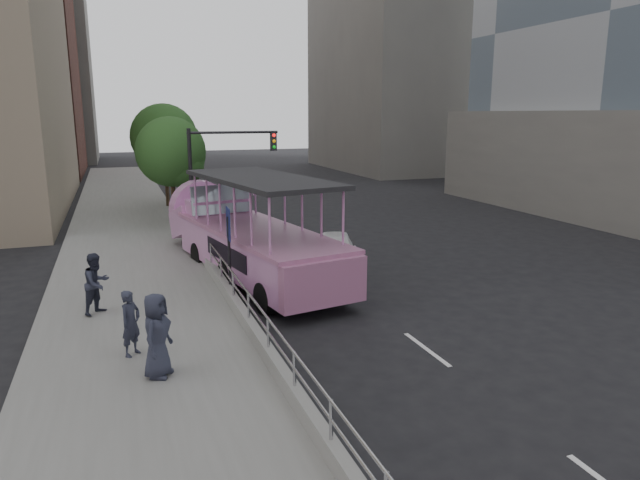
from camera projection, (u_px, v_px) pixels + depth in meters
ground at (359, 327)px, 15.96m from camera, size 160.00×160.00×0.00m
sidewalk at (131, 256)px, 23.22m from camera, size 5.50×80.00×0.30m
kerb_wall at (234, 301)px, 16.67m from camera, size 0.24×30.00×0.36m
guardrail at (233, 279)px, 16.52m from camera, size 0.07×22.00×0.71m
duck_boat at (245, 237)px, 20.95m from camera, size 4.72×11.63×3.76m
car at (336, 249)px, 22.40m from camera, size 2.66×4.03×1.28m
pedestrian_near at (131, 323)px, 13.24m from camera, size 0.66×0.68×1.57m
pedestrian_mid at (97, 283)px, 16.01m from camera, size 1.07×1.08×1.75m
pedestrian_far at (157, 335)px, 12.13m from camera, size 0.96×1.08×1.86m
parking_sign at (229, 245)px, 17.43m from camera, size 0.09×0.69×3.07m
traffic_signal at (217, 166)px, 26.12m from camera, size 4.20×0.32×5.20m
street_tree_near at (173, 155)px, 28.68m from camera, size 3.52×3.52×5.72m
street_tree_far at (166, 140)px, 34.15m from camera, size 3.97×3.97×6.45m
midrise_stone_a at (428, 14)px, 59.65m from camera, size 20.00×20.00×32.00m
midrise_stone_b at (19, 77)px, 67.31m from camera, size 16.00×14.00×20.00m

